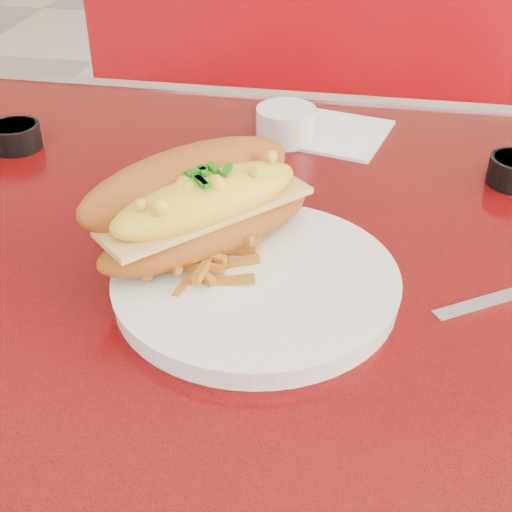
% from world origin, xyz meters
% --- Properties ---
extents(diner_table, '(1.23, 0.83, 0.77)m').
position_xyz_m(diner_table, '(0.00, 0.00, 0.61)').
color(diner_table, '#B50B0D').
rests_on(diner_table, ground).
extents(booth_bench_far, '(1.20, 0.51, 0.90)m').
position_xyz_m(booth_bench_far, '(0.00, 0.81, 0.29)').
color(booth_bench_far, maroon).
rests_on(booth_bench_far, ground).
extents(dinner_plate, '(0.35, 0.35, 0.02)m').
position_xyz_m(dinner_plate, '(-0.01, -0.09, 0.78)').
color(dinner_plate, white).
rests_on(dinner_plate, diner_table).
extents(mac_hoagie, '(0.24, 0.25, 0.10)m').
position_xyz_m(mac_hoagie, '(-0.07, -0.05, 0.83)').
color(mac_hoagie, '#A5561A').
rests_on(mac_hoagie, dinner_plate).
extents(fries_pile, '(0.11, 0.11, 0.03)m').
position_xyz_m(fries_pile, '(-0.07, -0.08, 0.80)').
color(fries_pile, orange).
rests_on(fries_pile, dinner_plate).
extents(fork, '(0.06, 0.14, 0.00)m').
position_xyz_m(fork, '(0.03, -0.03, 0.79)').
color(fork, silver).
rests_on(fork, dinner_plate).
extents(gravy_ramekin, '(0.10, 0.10, 0.04)m').
position_xyz_m(gravy_ramekin, '(-0.03, 0.24, 0.79)').
color(gravy_ramekin, white).
rests_on(gravy_ramekin, diner_table).
extents(sauce_cup_left, '(0.08, 0.08, 0.03)m').
position_xyz_m(sauce_cup_left, '(-0.37, 0.16, 0.79)').
color(sauce_cup_left, black).
rests_on(sauce_cup_left, diner_table).
extents(paper_napkin, '(0.16, 0.16, 0.00)m').
position_xyz_m(paper_napkin, '(0.03, 0.27, 0.77)').
color(paper_napkin, white).
rests_on(paper_napkin, diner_table).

